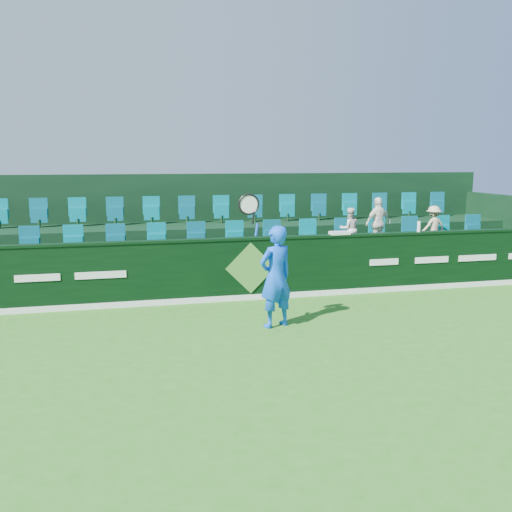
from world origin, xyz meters
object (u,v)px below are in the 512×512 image
object	(u,v)px
drinks_bottle	(419,227)
spectator_right	(433,226)
spectator_left	(349,229)
tennis_player	(275,276)
towel	(339,233)
spectator_middle	(378,223)

from	to	relation	value
drinks_bottle	spectator_right	bearing A→B (deg)	47.04
spectator_left	tennis_player	bearing A→B (deg)	51.14
tennis_player	spectator_left	distance (m)	4.28
spectator_right	towel	distance (m)	3.19
tennis_player	spectator_middle	xyz separation A→B (m)	(3.53, 3.24, 0.50)
spectator_left	towel	bearing A→B (deg)	59.26
spectator_left	spectator_right	xyz separation A→B (m)	(2.28, 0.00, 0.00)
spectator_middle	drinks_bottle	size ratio (longest dim) A/B	5.26
tennis_player	spectator_left	size ratio (longest dim) A/B	2.36
towel	drinks_bottle	distance (m)	1.95
tennis_player	spectator_left	xyz separation A→B (m)	(2.77, 3.24, 0.38)
towel	drinks_bottle	xyz separation A→B (m)	(1.94, 0.00, 0.09)
spectator_left	spectator_middle	bearing A→B (deg)	-178.30
spectator_middle	towel	world-z (taller)	spectator_middle
tennis_player	spectator_right	distance (m)	6.01
spectator_middle	towel	size ratio (longest dim) A/B	3.05
drinks_bottle	spectator_middle	bearing A→B (deg)	113.03
tennis_player	towel	size ratio (longest dim) A/B	5.84
tennis_player	drinks_bottle	size ratio (longest dim) A/B	10.07
spectator_middle	towel	bearing A→B (deg)	22.42
spectator_right	spectator_middle	bearing A→B (deg)	-8.61
spectator_middle	spectator_right	xyz separation A→B (m)	(1.52, 0.00, -0.12)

